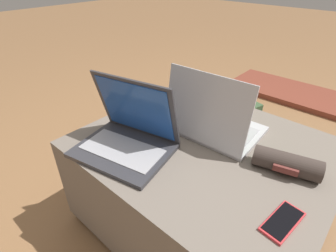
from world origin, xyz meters
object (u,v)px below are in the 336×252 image
Objects in this scene: cell_phone at (283,221)px; backpack at (226,128)px; wrist_brace at (287,163)px; laptop_far at (214,122)px; laptop_near at (128,135)px.

cell_phone is 0.90m from backpack.
laptop_far is at bearing 174.54° from wrist_brace.
laptop_near is at bearing 103.76° from backpack.
wrist_brace is at bearing 116.57° from cell_phone.
laptop_near is 0.55m from wrist_brace.
laptop_far is 0.30m from wrist_brace.
laptop_near reaches higher than wrist_brace.
cell_phone is (0.37, -0.23, -0.05)m from laptop_far.
laptop_far is (0.18, 0.28, 0.00)m from laptop_near.
wrist_brace is (0.30, -0.03, -0.02)m from laptop_far.
cell_phone is 0.22m from wrist_brace.
wrist_brace is at bearing 15.73° from laptop_near.
cell_phone is at bearing -70.21° from wrist_brace.
backpack is at bearing 76.54° from laptop_near.
wrist_brace is (0.48, 0.25, -0.02)m from laptop_near.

